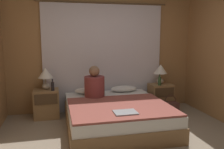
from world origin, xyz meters
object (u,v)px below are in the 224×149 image
lamp_left (45,75)px  lamp_right (161,71)px  pillow_right (124,89)px  handbag_on_floor (170,108)px  pillow_left (88,91)px  beer_bottle_on_left_stand (53,86)px  nightstand_right (161,97)px  laptop_on_bed (125,112)px  person_left_in_bed (94,85)px  bed (116,115)px  beer_bottle_on_right_stand (160,81)px  nightstand_left (47,104)px

lamp_left → lamp_right: bearing=0.0°
pillow_right → handbag_on_floor: pillow_right is taller
pillow_left → beer_bottle_on_left_stand: bearing=-168.0°
handbag_on_floor → pillow_left: bearing=166.2°
nightstand_right → lamp_right: lamp_right is taller
handbag_on_floor → nightstand_right: bearing=97.2°
lamp_right → beer_bottle_on_left_stand: lamp_right is taller
lamp_left → laptop_on_bed: bearing=-51.2°
pillow_left → person_left_in_bed: (0.07, -0.36, 0.18)m
lamp_right → laptop_on_bed: size_ratio=1.25×
lamp_right → person_left_in_bed: 1.54m
pillow_right → person_left_in_bed: (-0.67, -0.36, 0.18)m
lamp_left → handbag_on_floor: bearing=-9.4°
bed → lamp_left: 1.56m
lamp_right → beer_bottle_on_left_stand: size_ratio=1.87×
bed → person_left_in_bed: (-0.30, 0.43, 0.45)m
pillow_left → laptop_on_bed: pillow_left is taller
lamp_left → lamp_right: same height
nightstand_right → laptop_on_bed: size_ratio=1.65×
nightstand_right → person_left_in_bed: size_ratio=0.92×
lamp_right → lamp_left: bearing=180.0°
nightstand_right → laptop_on_bed: 1.87m
nightstand_right → beer_bottle_on_left_stand: beer_bottle_on_left_stand is taller
beer_bottle_on_left_stand → beer_bottle_on_right_stand: size_ratio=0.96×
lamp_right → pillow_right: bearing=-179.5°
lamp_left → nightstand_left: bearing=-90.0°
pillow_right → lamp_left: bearing=179.8°
lamp_left → person_left_in_bed: bearing=-22.5°
nightstand_right → pillow_right: bearing=177.6°
bed → lamp_right: bearing=33.9°
nightstand_right → pillow_right: nightstand_right is taller
nightstand_left → pillow_right: (1.56, 0.03, 0.21)m
bed → pillow_right: (0.37, 0.79, 0.27)m
bed → handbag_on_floor: bearing=17.9°
pillow_right → person_left_in_bed: person_left_in_bed is taller
beer_bottle_on_left_stand → beer_bottle_on_right_stand: 2.16m
lamp_right → laptop_on_bed: 1.92m
nightstand_left → handbag_on_floor: bearing=-8.4°
laptop_on_bed → lamp_left: bearing=128.8°
lamp_right → person_left_in_bed: bearing=-166.2°
beer_bottle_on_left_stand → laptop_on_bed: 1.67m
lamp_left → pillow_right: 1.59m
beer_bottle_on_right_stand → nightstand_left: bearing=177.2°
bed → beer_bottle_on_right_stand: size_ratio=8.35×
nightstand_right → beer_bottle_on_right_stand: bearing=-127.7°
bed → lamp_right: (1.19, 0.80, 0.62)m
nightstand_left → pillow_right: bearing=1.3°
lamp_right → laptop_on_bed: bearing=-129.8°
lamp_left → handbag_on_floor: lamp_left is taller
lamp_left → nightstand_right: bearing=-1.0°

